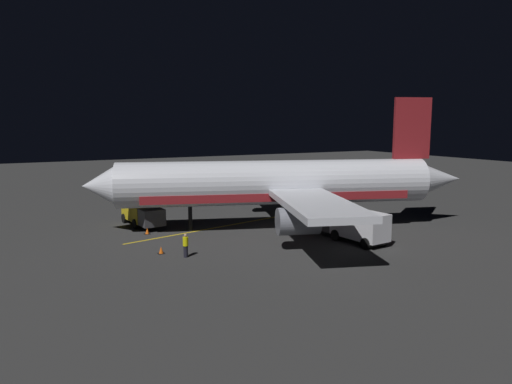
{
  "coord_description": "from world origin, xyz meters",
  "views": [
    {
      "loc": [
        -36.67,
        21.46,
        9.63
      ],
      "look_at": [
        0.0,
        2.0,
        3.5
      ],
      "focal_mm": 32.86,
      "sensor_mm": 36.0,
      "label": 1
    }
  ],
  "objects_px": {
    "ground_crew_worker": "(186,245)",
    "traffic_cone_near_right": "(161,250)",
    "airliner": "(282,184)",
    "traffic_cone_near_left": "(147,231)",
    "catering_truck": "(354,225)",
    "baggage_truck": "(142,214)"
  },
  "relations": [
    {
      "from": "catering_truck",
      "to": "traffic_cone_near_right",
      "type": "bearing_deg",
      "value": 75.57
    },
    {
      "from": "airliner",
      "to": "ground_crew_worker",
      "type": "bearing_deg",
      "value": 114.56
    },
    {
      "from": "airliner",
      "to": "ground_crew_worker",
      "type": "height_order",
      "value": "airliner"
    },
    {
      "from": "ground_crew_worker",
      "to": "traffic_cone_near_right",
      "type": "height_order",
      "value": "ground_crew_worker"
    },
    {
      "from": "traffic_cone_near_right",
      "to": "traffic_cone_near_left",
      "type": "bearing_deg",
      "value": -6.24
    },
    {
      "from": "baggage_truck",
      "to": "ground_crew_worker",
      "type": "bearing_deg",
      "value": -179.69
    },
    {
      "from": "ground_crew_worker",
      "to": "traffic_cone_near_right",
      "type": "bearing_deg",
      "value": 36.59
    },
    {
      "from": "baggage_truck",
      "to": "traffic_cone_near_right",
      "type": "relative_size",
      "value": 11.56
    },
    {
      "from": "airliner",
      "to": "baggage_truck",
      "type": "relative_size",
      "value": 5.45
    },
    {
      "from": "baggage_truck",
      "to": "catering_truck",
      "type": "height_order",
      "value": "catering_truck"
    },
    {
      "from": "airliner",
      "to": "ground_crew_worker",
      "type": "relative_size",
      "value": 19.9
    },
    {
      "from": "baggage_truck",
      "to": "traffic_cone_near_right",
      "type": "xyz_separation_m",
      "value": [
        -10.24,
        1.24,
        -0.91
      ]
    },
    {
      "from": "traffic_cone_near_left",
      "to": "traffic_cone_near_right",
      "type": "relative_size",
      "value": 1.0
    },
    {
      "from": "airliner",
      "to": "ground_crew_worker",
      "type": "distance_m",
      "value": 12.62
    },
    {
      "from": "airliner",
      "to": "catering_truck",
      "type": "bearing_deg",
      "value": -159.85
    },
    {
      "from": "airliner",
      "to": "traffic_cone_near_left",
      "type": "relative_size",
      "value": 62.96
    },
    {
      "from": "traffic_cone_near_right",
      "to": "ground_crew_worker",
      "type": "bearing_deg",
      "value": -143.41
    },
    {
      "from": "airliner",
      "to": "traffic_cone_near_left",
      "type": "height_order",
      "value": "airliner"
    },
    {
      "from": "airliner",
      "to": "traffic_cone_near_left",
      "type": "distance_m",
      "value": 12.73
    },
    {
      "from": "ground_crew_worker",
      "to": "airliner",
      "type": "bearing_deg",
      "value": -65.44
    },
    {
      "from": "ground_crew_worker",
      "to": "traffic_cone_near_right",
      "type": "relative_size",
      "value": 3.16
    },
    {
      "from": "traffic_cone_near_left",
      "to": "traffic_cone_near_right",
      "type": "height_order",
      "value": "same"
    }
  ]
}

